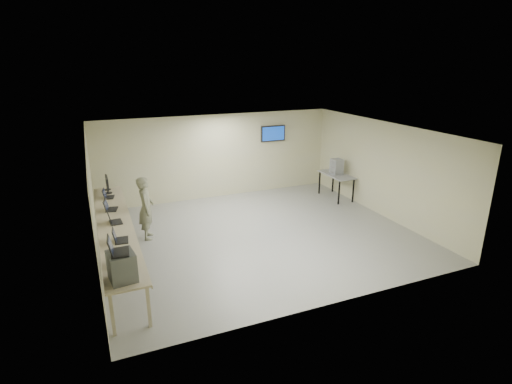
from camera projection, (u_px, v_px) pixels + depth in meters
name	position (u px, v px, depth m)	size (l,w,h in m)	color
room	(259.00, 184.00, 10.37)	(8.01, 7.01, 2.81)	#9B9B9B
workbench	(116.00, 227.00, 9.17)	(0.76, 6.00, 0.90)	beige
equipment_box	(122.00, 266.00, 6.75)	(0.42, 0.48, 0.50)	slate
laptop_on_box	(116.00, 249.00, 6.63)	(0.35, 0.42, 0.31)	black
laptop_0	(121.00, 260.00, 7.36)	(0.35, 0.38, 0.26)	black
laptop_1	(118.00, 238.00, 8.25)	(0.33, 0.39, 0.28)	black
laptop_2	(113.00, 220.00, 9.18)	(0.33, 0.39, 0.29)	black
laptop_3	(109.00, 207.00, 9.97)	(0.37, 0.40, 0.28)	black
laptop_4	(107.00, 195.00, 10.86)	(0.33, 0.37, 0.26)	black
monitor_near	(107.00, 183.00, 11.16)	(0.22, 0.49, 0.48)	black
monitor_far	(107.00, 181.00, 11.48)	(0.19, 0.42, 0.42)	black
soldier	(146.00, 208.00, 10.31)	(0.61, 0.40, 1.67)	gray
side_table	(336.00, 176.00, 13.39)	(0.65, 1.40, 0.84)	gray
storage_bins	(337.00, 167.00, 13.28)	(0.33, 0.36, 0.52)	#9A9DA5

